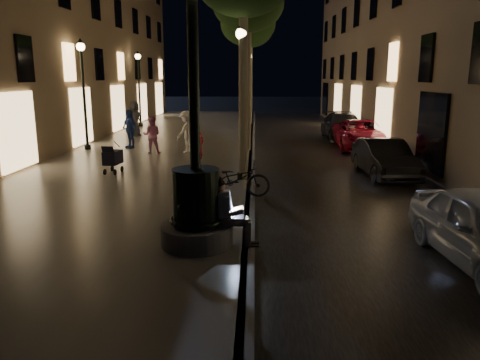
{
  "coord_description": "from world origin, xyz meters",
  "views": [
    {
      "loc": [
        0.11,
        -6.6,
        3.4
      ],
      "look_at": [
        -0.19,
        3.0,
        1.27
      ],
      "focal_mm": 35.0,
      "sensor_mm": 36.0,
      "label": 1
    }
  ],
  "objects_px": {
    "tree_second": "(248,4)",
    "bicycle": "(236,179)",
    "tree_third": "(248,25)",
    "pedestrian_blue": "(130,129)",
    "car_rear": "(343,126)",
    "fountain_lamppost": "(196,194)",
    "seated_man_laptop": "(228,210)",
    "lamp_curb_a": "(242,82)",
    "pedestrian_red": "(198,146)",
    "pedestrian_pink": "(152,135)",
    "stroller": "(113,158)",
    "lamp_curb_b": "(246,80)",
    "tree_far": "(251,30)",
    "lamp_curb_d": "(250,79)",
    "car_second": "(384,158)",
    "pedestrian_dark": "(134,119)",
    "lamp_left_b": "(83,80)",
    "lamp_curb_c": "(249,79)",
    "pedestrian_white": "(187,132)",
    "lamp_left_c": "(139,79)",
    "car_third": "(361,134)"
  },
  "relations": [
    {
      "from": "lamp_curb_a",
      "to": "lamp_curb_b",
      "type": "xyz_separation_m",
      "value": [
        0.0,
        8.0,
        0.0
      ]
    },
    {
      "from": "lamp_curb_c",
      "to": "stroller",
      "type": "xyz_separation_m",
      "value": [
        -4.35,
        -15.28,
        -2.5
      ]
    },
    {
      "from": "tree_second",
      "to": "pedestrian_pink",
      "type": "xyz_separation_m",
      "value": [
        -4.04,
        -1.06,
        -5.35
      ]
    },
    {
      "from": "car_second",
      "to": "lamp_curb_c",
      "type": "bearing_deg",
      "value": 106.09
    },
    {
      "from": "tree_third",
      "to": "tree_far",
      "type": "xyz_separation_m",
      "value": [
        0.08,
        6.0,
        0.29
      ]
    },
    {
      "from": "lamp_curb_d",
      "to": "pedestrian_dark",
      "type": "distance_m",
      "value": 14.65
    },
    {
      "from": "tree_far",
      "to": "stroller",
      "type": "height_order",
      "value": "tree_far"
    },
    {
      "from": "tree_third",
      "to": "lamp_left_c",
      "type": "distance_m",
      "value": 8.65
    },
    {
      "from": "fountain_lamppost",
      "to": "stroller",
      "type": "relative_size",
      "value": 4.86
    },
    {
      "from": "tree_far",
      "to": "lamp_curb_d",
      "type": "xyz_separation_m",
      "value": [
        -0.08,
        6.0,
        -3.2
      ]
    },
    {
      "from": "tree_second",
      "to": "tree_third",
      "type": "distance_m",
      "value": 6.0
    },
    {
      "from": "stroller",
      "to": "pedestrian_blue",
      "type": "bearing_deg",
      "value": 105.77
    },
    {
      "from": "lamp_curb_a",
      "to": "car_third",
      "type": "xyz_separation_m",
      "value": [
        5.5,
        7.87,
        -2.54
      ]
    },
    {
      "from": "lamp_curb_a",
      "to": "pedestrian_pink",
      "type": "relative_size",
      "value": 3.07
    },
    {
      "from": "fountain_lamppost",
      "to": "pedestrian_pink",
      "type": "height_order",
      "value": "fountain_lamppost"
    },
    {
      "from": "car_rear",
      "to": "car_third",
      "type": "bearing_deg",
      "value": -85.79
    },
    {
      "from": "car_second",
      "to": "bicycle",
      "type": "distance_m",
      "value": 6.2
    },
    {
      "from": "pedestrian_dark",
      "to": "lamp_curb_c",
      "type": "bearing_deg",
      "value": -29.46
    },
    {
      "from": "lamp_curb_c",
      "to": "bicycle",
      "type": "bearing_deg",
      "value": -90.31
    },
    {
      "from": "seated_man_laptop",
      "to": "car_third",
      "type": "height_order",
      "value": "seated_man_laptop"
    },
    {
      "from": "lamp_curb_a",
      "to": "pedestrian_red",
      "type": "bearing_deg",
      "value": 131.95
    },
    {
      "from": "fountain_lamppost",
      "to": "lamp_curb_d",
      "type": "height_order",
      "value": "fountain_lamppost"
    },
    {
      "from": "tree_third",
      "to": "pedestrian_red",
      "type": "relative_size",
      "value": 4.49
    },
    {
      "from": "seated_man_laptop",
      "to": "tree_third",
      "type": "bearing_deg",
      "value": 89.72
    },
    {
      "from": "car_rear",
      "to": "lamp_curb_b",
      "type": "bearing_deg",
      "value": -148.24
    },
    {
      "from": "tree_third",
      "to": "lamp_curb_a",
      "type": "distance_m",
      "value": 12.35
    },
    {
      "from": "car_second",
      "to": "bicycle",
      "type": "height_order",
      "value": "car_second"
    },
    {
      "from": "pedestrian_pink",
      "to": "lamp_curb_a",
      "type": "bearing_deg",
      "value": 123.27
    },
    {
      "from": "tree_second",
      "to": "bicycle",
      "type": "height_order",
      "value": "tree_second"
    },
    {
      "from": "car_rear",
      "to": "pedestrian_pink",
      "type": "height_order",
      "value": "pedestrian_pink"
    },
    {
      "from": "lamp_curb_c",
      "to": "pedestrian_blue",
      "type": "relative_size",
      "value": 2.75
    },
    {
      "from": "tree_third",
      "to": "pedestrian_blue",
      "type": "height_order",
      "value": "tree_third"
    },
    {
      "from": "fountain_lamppost",
      "to": "car_second",
      "type": "distance_m",
      "value": 9.31
    },
    {
      "from": "tree_far",
      "to": "lamp_left_b",
      "type": "xyz_separation_m",
      "value": [
        -7.18,
        -12.0,
        -3.2
      ]
    },
    {
      "from": "pedestrian_pink",
      "to": "pedestrian_white",
      "type": "relative_size",
      "value": 0.88
    },
    {
      "from": "stroller",
      "to": "pedestrian_blue",
      "type": "height_order",
      "value": "pedestrian_blue"
    },
    {
      "from": "car_second",
      "to": "car_rear",
      "type": "height_order",
      "value": "car_rear"
    },
    {
      "from": "car_rear",
      "to": "fountain_lamppost",
      "type": "bearing_deg",
      "value": -108.85
    },
    {
      "from": "tree_second",
      "to": "tree_third",
      "type": "height_order",
      "value": "tree_second"
    },
    {
      "from": "fountain_lamppost",
      "to": "lamp_left_b",
      "type": "bearing_deg",
      "value": 118.07
    },
    {
      "from": "tree_second",
      "to": "pedestrian_pink",
      "type": "relative_size",
      "value": 4.72
    },
    {
      "from": "bicycle",
      "to": "seated_man_laptop",
      "type": "bearing_deg",
      "value": 179.63
    },
    {
      "from": "pedestrian_blue",
      "to": "lamp_curb_d",
      "type": "bearing_deg",
      "value": 114.42
    },
    {
      "from": "lamp_curb_a",
      "to": "pedestrian_red",
      "type": "height_order",
      "value": "lamp_curb_a"
    },
    {
      "from": "lamp_curb_b",
      "to": "pedestrian_dark",
      "type": "height_order",
      "value": "lamp_curb_b"
    },
    {
      "from": "bicycle",
      "to": "car_rear",
      "type": "bearing_deg",
      "value": -22.23
    },
    {
      "from": "lamp_curb_a",
      "to": "bicycle",
      "type": "relative_size",
      "value": 2.58
    },
    {
      "from": "lamp_left_b",
      "to": "pedestrian_pink",
      "type": "relative_size",
      "value": 3.07
    },
    {
      "from": "car_second",
      "to": "lamp_left_b",
      "type": "bearing_deg",
      "value": 156.67
    },
    {
      "from": "tree_third",
      "to": "lamp_curb_d",
      "type": "bearing_deg",
      "value": 90.0
    }
  ]
}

